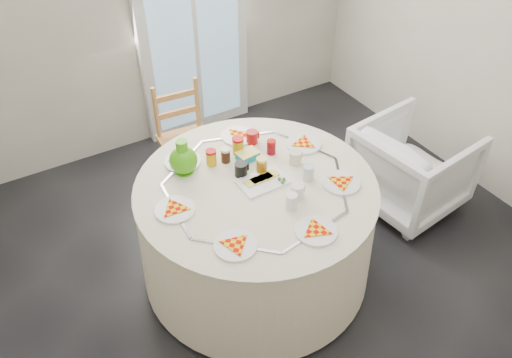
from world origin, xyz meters
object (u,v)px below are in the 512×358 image
wooden_chair (186,137)px  green_pitcher (183,157)px  table (256,229)px  armchair (413,162)px

wooden_chair → green_pitcher: (-0.31, -0.72, 0.40)m
table → wooden_chair: wooden_chair is taller
wooden_chair → green_pitcher: bearing=-109.3°
table → green_pitcher: size_ratio=6.72×
wooden_chair → armchair: 1.74m
wooden_chair → armchair: (1.37, -1.06, -0.08)m
green_pitcher → table: bearing=-21.7°
table → wooden_chair: bearing=90.2°
armchair → green_pitcher: 1.78m
armchair → wooden_chair: bearing=45.3°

